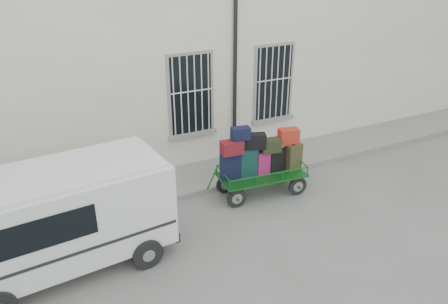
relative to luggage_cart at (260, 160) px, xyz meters
The scene contains 5 objects.
ground 1.37m from the luggage_cart, 126.67° to the right, with size 80.00×80.00×0.00m, color slate.
building 5.18m from the luggage_cart, 96.77° to the left, with size 24.00×5.15×6.00m.
sidewalk 1.80m from the luggage_cart, 111.31° to the left, with size 24.00×1.70×0.15m, color gray.
luggage_cart is the anchor object (origin of this frame).
van 5.07m from the luggage_cart, behind, with size 4.42×2.27×2.15m.
Camera 1 is at (-4.79, -7.84, 5.84)m, focal length 35.00 mm.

